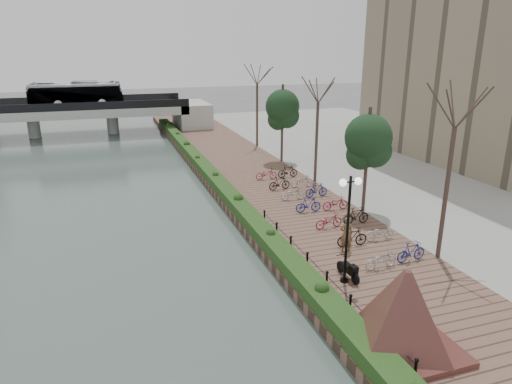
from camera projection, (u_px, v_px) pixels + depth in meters
name	position (u px, v px, depth m)	size (l,w,h in m)	color
ground	(306.00, 316.00, 18.43)	(220.00, 220.00, 0.00)	#59595B
river_water	(5.00, 183.00, 36.50)	(30.00, 130.00, 0.02)	#475954
promenade	(260.00, 184.00, 35.37)	(8.00, 75.00, 0.50)	brown
inland_pavement	(431.00, 167.00, 40.20)	(24.00, 75.00, 0.50)	gray
hedge	(209.00, 172.00, 36.44)	(1.10, 56.00, 0.60)	#1A3C15
chain_fence	(317.00, 270.00, 20.40)	(0.10, 14.10, 0.70)	black
granite_monument	(404.00, 310.00, 15.28)	(5.07, 5.07, 2.90)	#4D2421
lamppost	(349.00, 207.00, 19.06)	(1.02, 0.32, 4.83)	black
motorcycle	(348.00, 269.00, 20.26)	(0.46, 1.46, 0.92)	black
pedestrian	(346.00, 234.00, 22.85)	(0.67, 0.44, 1.84)	brown
bicycle_parking	(322.00, 204.00, 28.57)	(2.40, 17.32, 1.00)	#A5A5AA
street_trees	(338.00, 149.00, 31.18)	(3.20, 37.12, 6.80)	#34271F
bridge	(41.00, 109.00, 53.87)	(36.00, 10.77, 6.50)	#ACACA7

